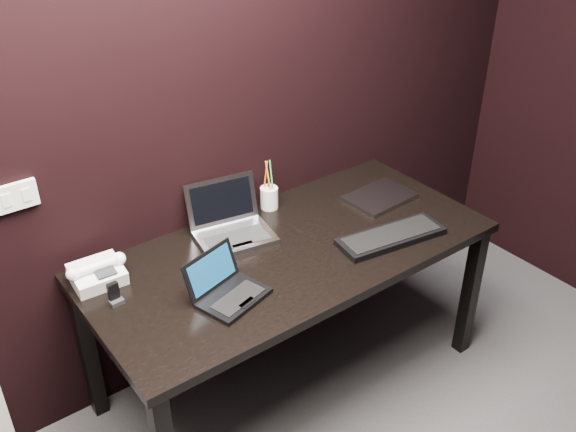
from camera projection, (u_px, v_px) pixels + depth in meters
wall_back at (167, 108)px, 2.48m from camera, size 4.00×0.00×4.00m
wall_switch at (16, 197)px, 2.25m from camera, size 0.15×0.02×0.10m
desk at (291, 263)px, 2.69m from camera, size 1.70×0.80×0.74m
netbook at (227, 290)px, 2.36m from camera, size 0.30×0.28×0.16m
silver_laptop at (232, 227)px, 2.71m from camera, size 0.36×0.33×0.22m
ext_keyboard at (391, 236)px, 2.70m from camera, size 0.49×0.23×0.03m
closed_laptop at (380, 197)px, 3.00m from camera, size 0.31×0.23×0.02m
desk_phone at (97, 273)px, 2.43m from camera, size 0.23×0.18×0.11m
mobile_phone at (115, 296)px, 2.33m from camera, size 0.05×0.04×0.09m
pen_cup at (269, 197)px, 2.91m from camera, size 0.10×0.10×0.24m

